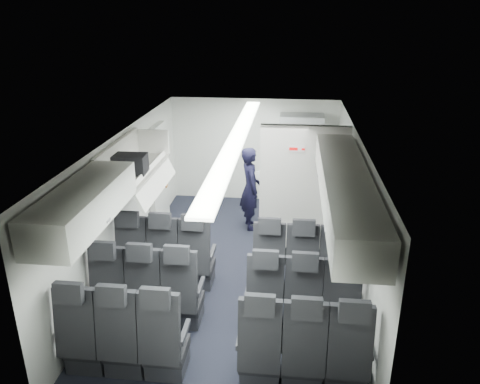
% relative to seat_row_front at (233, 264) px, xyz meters
% --- Properties ---
extents(cabin_shell, '(3.41, 6.01, 2.16)m').
position_rel_seat_row_front_xyz_m(cabin_shell, '(0.00, 0.53, 0.72)').
color(cabin_shell, black).
rests_on(cabin_shell, ground).
extents(seat_row_front, '(3.33, 0.56, 1.24)m').
position_rel_seat_row_front_xyz_m(seat_row_front, '(0.00, 0.00, 0.00)').
color(seat_row_front, '#262529').
rests_on(seat_row_front, cabin_shell).
extents(seat_row_mid, '(3.33, 0.56, 1.24)m').
position_rel_seat_row_front_xyz_m(seat_row_mid, '(0.00, -0.90, 0.00)').
color(seat_row_mid, '#262529').
rests_on(seat_row_mid, cabin_shell).
extents(seat_row_rear, '(3.33, 0.56, 1.24)m').
position_rel_seat_row_front_xyz_m(seat_row_rear, '(0.00, -1.80, 0.00)').
color(seat_row_rear, '#262529').
rests_on(seat_row_rear, cabin_shell).
extents(overhead_bin_left_rear, '(0.53, 1.80, 0.40)m').
position_rel_seat_row_front_xyz_m(overhead_bin_left_rear, '(-1.40, -1.47, 1.46)').
color(overhead_bin_left_rear, white).
rests_on(overhead_bin_left_rear, cabin_shell).
extents(overhead_bin_left_front_open, '(0.64, 1.70, 0.72)m').
position_rel_seat_row_front_xyz_m(overhead_bin_left_front_open, '(-1.44, 0.28, 1.33)').
color(overhead_bin_left_front_open, '#9E9E93').
rests_on(overhead_bin_left_front_open, cabin_shell).
extents(overhead_bin_right_rear, '(0.53, 1.80, 0.40)m').
position_rel_seat_row_front_xyz_m(overhead_bin_right_rear, '(1.40, -1.47, 1.46)').
color(overhead_bin_right_rear, white).
rests_on(overhead_bin_right_rear, cabin_shell).
extents(overhead_bin_right_front, '(0.53, 1.70, 0.40)m').
position_rel_seat_row_front_xyz_m(overhead_bin_right_front, '(1.40, 0.28, 1.46)').
color(overhead_bin_right_front, white).
rests_on(overhead_bin_right_front, cabin_shell).
extents(bulkhead_partition, '(1.40, 0.15, 2.13)m').
position_rel_seat_row_front_xyz_m(bulkhead_partition, '(0.98, 1.33, 0.67)').
color(bulkhead_partition, silver).
rests_on(bulkhead_partition, cabin_shell).
extents(galley_unit, '(0.85, 0.52, 1.90)m').
position_rel_seat_row_front_xyz_m(galley_unit, '(0.95, 3.25, 0.55)').
color(galley_unit, '#939399').
rests_on(galley_unit, cabin_shell).
extents(boarding_door, '(0.12, 1.27, 1.86)m').
position_rel_seat_row_front_xyz_m(boarding_door, '(-1.64, 2.09, 0.55)').
color(boarding_door, silver).
rests_on(boarding_door, cabin_shell).
extents(flight_attendant, '(0.51, 0.64, 1.54)m').
position_rel_seat_row_front_xyz_m(flight_attendant, '(0.06, 2.12, 0.36)').
color(flight_attendant, black).
rests_on(flight_attendant, ground).
extents(carry_on_bag, '(0.45, 0.32, 0.26)m').
position_rel_seat_row_front_xyz_m(carry_on_bag, '(-1.41, 0.08, 1.43)').
color(carry_on_bag, black).
rests_on(carry_on_bag, overhead_bin_left_front_open).
extents(papers, '(0.21, 0.07, 0.15)m').
position_rel_seat_row_front_xyz_m(papers, '(0.25, 2.07, 0.66)').
color(papers, white).
rests_on(papers, flight_attendant).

